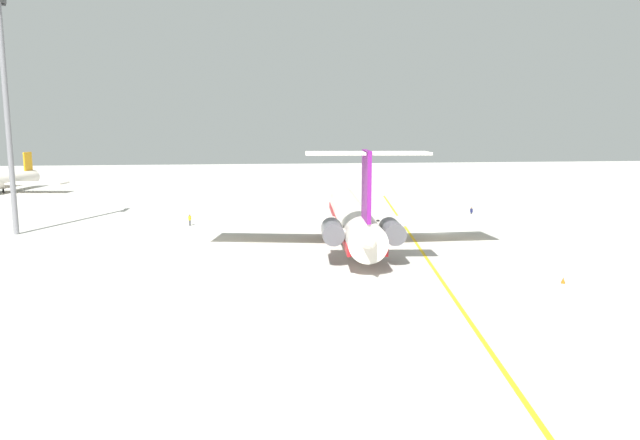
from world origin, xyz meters
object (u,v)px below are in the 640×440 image
main_jetliner (353,217)px  ground_crew_near_nose (190,218)px  airliner_far_right (1,182)px  safety_cone_nose (563,280)px  light_mast (7,109)px  ground_crew_near_tail (471,211)px

main_jetliner → ground_crew_near_nose: main_jetliner is taller
airliner_far_right → ground_crew_near_nose: size_ratio=16.76×
ground_crew_near_nose → airliner_far_right: bearing=17.6°
airliner_far_right → safety_cone_nose: (-86.56, -80.92, -2.19)m
safety_cone_nose → light_mast: bearing=60.7°
light_mast → ground_crew_near_tail: bearing=-84.6°
ground_crew_near_tail → main_jetliner: bearing=174.9°
ground_crew_near_tail → light_mast: light_mast is taller
airliner_far_right → ground_crew_near_nose: 66.33m
ground_crew_near_nose → ground_crew_near_tail: ground_crew_near_tail is taller
light_mast → safety_cone_nose: bearing=-119.3°
main_jetliner → airliner_far_right: bearing=50.4°
safety_cone_nose → main_jetliner: bearing=36.5°
main_jetliner → safety_cone_nose: main_jetliner is taller
airliner_far_right → ground_crew_near_nose: airliner_far_right is taller
airliner_far_right → ground_crew_near_tail: (-47.26, -87.65, -1.38)m
main_jetliner → airliner_far_right: (65.44, 65.27, -0.79)m
ground_crew_near_tail → safety_cone_nose: size_ratio=3.10×
airliner_far_right → ground_crew_near_tail: 99.59m
main_jetliner → ground_crew_near_nose: (16.09, 20.97, -2.20)m
safety_cone_nose → light_mast: size_ratio=0.02×
ground_crew_near_nose → light_mast: 27.45m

